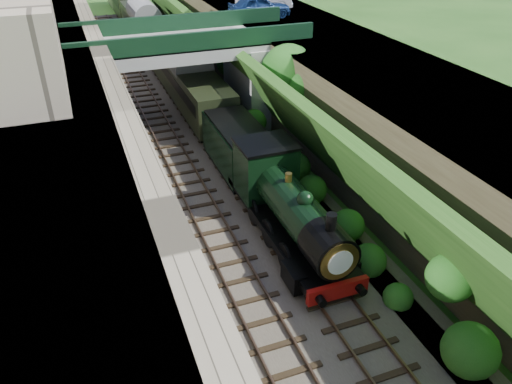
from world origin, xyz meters
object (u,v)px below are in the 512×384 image
at_px(locomotive, 289,209).
at_px(road_bridge, 195,69).
at_px(tree, 289,74).
at_px(car_blue, 259,7).
at_px(tender, 238,150).
at_px(car_silver, 264,0).

bearing_deg(locomotive, road_bridge, 90.92).
height_order(tree, locomotive, tree).
height_order(car_blue, tender, car_blue).
xyz_separation_m(road_bridge, tender, (0.26, -8.51, -2.46)).
bearing_deg(tender, road_bridge, 91.72).
distance_m(tree, tender, 6.61).
bearing_deg(car_silver, road_bridge, 142.44).
bearing_deg(tender, tree, 36.63).
relative_size(tree, car_silver, 1.41).
height_order(tree, tender, tree).
relative_size(road_bridge, locomotive, 1.56).
distance_m(road_bridge, tree, 7.07).
bearing_deg(road_bridge, locomotive, -89.08).
xyz_separation_m(road_bridge, tree, (4.97, -5.00, 0.57)).
bearing_deg(car_blue, road_bridge, 123.92).
xyz_separation_m(car_silver, tender, (-7.75, -15.71, -5.40)).
bearing_deg(road_bridge, tree, -45.19).
height_order(car_silver, tender, car_silver).
bearing_deg(car_blue, car_silver, -27.04).
bearing_deg(tender, car_blue, 64.04).
bearing_deg(locomotive, tender, 90.00).
bearing_deg(tender, car_silver, 63.76).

